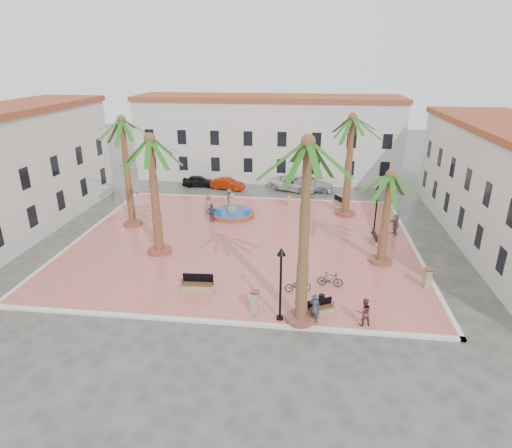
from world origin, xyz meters
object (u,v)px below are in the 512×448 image
Objects in this scene: lamppost_e at (377,201)px; pedestrian_fountain_b at (212,213)px; bollard_e at (427,278)px; bicycle_b at (330,279)px; lamppost_s at (281,272)px; car_black at (199,181)px; palm_e at (389,187)px; bollard_n at (289,199)px; palm_nw at (123,131)px; pedestrian_fountain_a at (209,204)px; palm_s at (307,162)px; pedestrian_north at (229,198)px; car_red at (228,184)px; fountain at (232,213)px; litter_bin at (321,300)px; bench_e at (377,240)px; car_silver at (311,184)px; palm_sw at (151,152)px; car_white at (294,184)px; bicycle_a at (298,285)px; bench_ne at (341,203)px; palm_ne at (352,129)px; bench_se at (321,310)px; bench_s at (198,286)px; cyclist_a at (315,308)px; bollard_se at (255,301)px; cyclist_b at (364,312)px; pedestrian_east at (395,224)px.

pedestrian_fountain_b is at bearing 175.22° from lamppost_e.
bollard_e is 0.80× the size of bicycle_b.
car_black is (-10.82, 25.29, -2.44)m from lamppost_s.
palm_e is 14.23m from bollard_n.
palm_nw reaches higher than pedestrian_fountain_a.
pedestrian_north is (-7.27, 18.59, -7.96)m from palm_s.
car_red is (0.27, 8.19, -0.40)m from pedestrian_fountain_a.
pedestrian_fountain_a is (-2.27, 0.40, 0.58)m from fountain.
bollard_n is 1.80× the size of litter_bin.
fountain is at bearing -153.43° from car_black.
bench_e is 1.05× the size of bicycle_b.
pedestrian_north is at bearing 78.14° from pedestrian_fountain_b.
car_silver reaches higher than bench_e.
palm_nw is 7.36× the size of bollard_n.
palm_sw is (4.08, -5.06, -0.53)m from palm_nw.
lamppost_e reaches higher than fountain.
bicycle_a is at bearing -155.27° from car_white.
bicycle_b reaches higher than bench_ne.
lamppost_e reaches higher than bollard_n.
fountain is 12.71m from palm_ne.
bench_se is at bearing -121.57° from palm_e.
bench_s is 1.62× the size of bollard_n.
bench_s reaches higher than litter_bin.
palm_ne is at bearing 114.13° from lamppost_e.
palm_nw reaches higher than palm_sw.
palm_s is at bearing -174.67° from car_silver.
palm_nw reaches higher than lamppost_s.
car_silver is (0.51, 25.10, -8.21)m from palm_s.
pedestrian_fountain_b is at bearing 95.25° from bench_s.
palm_sw is at bearing -179.17° from palm_e.
palm_ne is at bearing 34.84° from palm_sw.
fountain is at bearing 108.71° from lamppost_s.
lamppost_s is 5.46m from bicycle_b.
car_red is (-16.23, 20.01, -0.20)m from bollard_e.
fountain is 0.44× the size of palm_nw.
palm_nw is at bearing -18.49° from cyclist_a.
pedestrian_fountain_b is (-13.67, 1.14, -1.98)m from lamppost_e.
bollard_se is at bearing 168.89° from palm_s.
pedestrian_fountain_a is (-14.39, 5.15, 0.62)m from bench_e.
litter_bin is (15.76, -11.00, -7.60)m from palm_nw.
lamppost_s is 4.94m from cyclist_b.
bicycle_b is at bearing -77.94° from bollard_n.
palm_e reaches higher than pedestrian_east.
bollard_n is (-4.94, -0.78, 0.39)m from bench_ne.
palm_ne is at bearing 107.37° from bollard_e.
palm_sw reaches higher than pedestrian_north.
palm_s is 4.98× the size of bench_s.
lamppost_s is at bearing 21.06° from cyclist_a.
litter_bin is 0.40× the size of pedestrian_fountain_a.
litter_bin is at bearing -152.05° from car_white.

